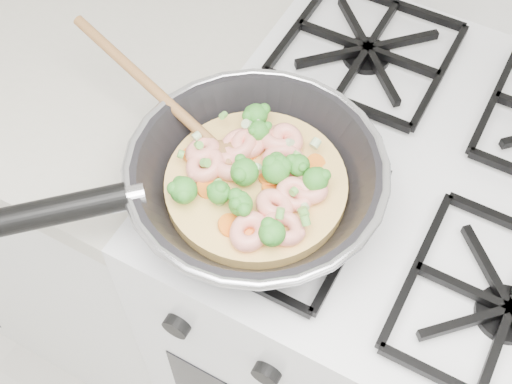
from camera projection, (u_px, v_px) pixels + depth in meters
The scene contains 3 objects.
stove at pixel (376, 311), 1.24m from camera, with size 0.60×0.60×0.92m.
counter_left at pixel (35, 149), 1.46m from camera, with size 1.00×0.60×0.90m.
skillet at pixel (251, 179), 0.79m from camera, with size 0.46×0.40×0.10m.
Camera 1 is at (0.05, 1.14, 1.61)m, focal length 47.13 mm.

